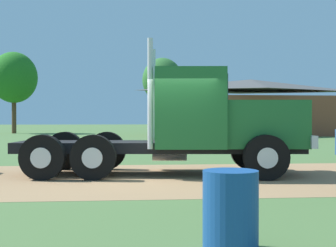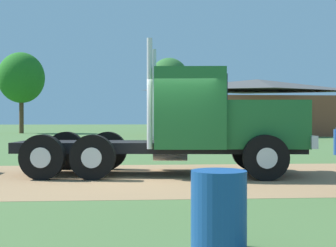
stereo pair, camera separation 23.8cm
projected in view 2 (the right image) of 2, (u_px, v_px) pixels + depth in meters
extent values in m
plane|color=#4A6A38|center=(164.00, 178.00, 11.91)|extent=(200.00, 200.00, 0.00)
cube|color=#9B7651|center=(164.00, 177.00, 11.91)|extent=(120.00, 6.47, 0.01)
cube|color=black|center=(159.00, 147.00, 12.60)|extent=(7.77, 2.31, 0.28)
cube|color=#23662D|center=(262.00, 124.00, 12.52)|extent=(2.30, 2.28, 1.23)
cube|color=silver|center=(303.00, 140.00, 12.50)|extent=(0.37, 2.30, 0.32)
cube|color=#23662D|center=(189.00, 109.00, 12.57)|extent=(2.00, 2.55, 2.05)
cube|color=#2D3D4C|center=(223.00, 94.00, 12.54)|extent=(0.23, 1.99, 0.90)
cylinder|color=silver|center=(154.00, 97.00, 13.54)|extent=(0.14, 0.14, 2.78)
cylinder|color=silver|center=(150.00, 94.00, 11.64)|extent=(0.14, 0.14, 2.78)
cylinder|color=silver|center=(170.00, 152.00, 13.64)|extent=(1.04, 0.61, 0.52)
cylinder|color=black|center=(251.00, 151.00, 13.73)|extent=(1.14, 0.40, 1.12)
cylinder|color=silver|center=(250.00, 150.00, 13.89)|extent=(0.51, 0.09, 0.50)
cylinder|color=black|center=(266.00, 158.00, 11.34)|extent=(1.14, 0.40, 1.12)
cylinder|color=silver|center=(267.00, 158.00, 11.18)|extent=(0.51, 0.09, 0.50)
cylinder|color=black|center=(66.00, 150.00, 13.87)|extent=(1.14, 0.40, 1.12)
cylinder|color=silver|center=(67.00, 150.00, 14.03)|extent=(0.51, 0.09, 0.50)
cylinder|color=black|center=(42.00, 157.00, 11.48)|extent=(1.14, 0.40, 1.12)
cylinder|color=silver|center=(40.00, 158.00, 11.32)|extent=(0.51, 0.09, 0.50)
cylinder|color=black|center=(108.00, 150.00, 13.84)|extent=(1.14, 0.40, 1.12)
cylinder|color=silver|center=(109.00, 150.00, 14.00)|extent=(0.51, 0.09, 0.50)
cylinder|color=black|center=(93.00, 157.00, 11.45)|extent=(1.14, 0.40, 1.12)
cylinder|color=silver|center=(91.00, 158.00, 11.29)|extent=(0.51, 0.09, 0.50)
cylinder|color=#264C8C|center=(336.00, 142.00, 9.54)|extent=(0.10, 0.10, 0.53)
cylinder|color=#19478C|center=(219.00, 211.00, 5.31)|extent=(0.64, 0.64, 0.93)
cube|color=brown|center=(257.00, 116.00, 40.52)|extent=(13.93, 6.50, 3.39)
pyramid|color=#4B4B4B|center=(257.00, 85.00, 40.49)|extent=(14.62, 6.83, 1.01)
cube|color=black|center=(243.00, 123.00, 37.26)|extent=(1.80, 0.11, 2.20)
cylinder|color=#513823|center=(21.00, 115.00, 46.56)|extent=(0.44, 0.44, 3.73)
ellipsoid|color=#226D1E|center=(21.00, 78.00, 46.51)|extent=(4.61, 4.61, 5.07)
cylinder|color=#513823|center=(169.00, 114.00, 48.64)|extent=(0.44, 0.44, 3.82)
ellipsoid|color=#306A2E|center=(169.00, 80.00, 48.60)|extent=(4.22, 4.22, 4.64)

